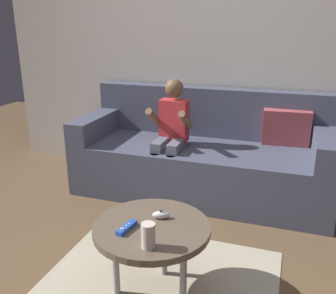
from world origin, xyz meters
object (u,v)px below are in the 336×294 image
(soda_can, at_px, (148,236))
(nunchuk_white, at_px, (161,215))
(coffee_table, at_px, (152,232))
(game_remote_blue_near_edge, at_px, (127,228))
(person_seated_on_couch, at_px, (171,132))
(couch, at_px, (203,158))

(soda_can, bearing_deg, nunchuk_white, 97.69)
(coffee_table, xyz_separation_m, game_remote_blue_near_edge, (-0.10, -0.08, 0.05))
(soda_can, bearing_deg, person_seated_on_couch, 104.27)
(nunchuk_white, bearing_deg, coffee_table, -104.66)
(person_seated_on_couch, relative_size, coffee_table, 1.63)
(couch, bearing_deg, nunchuk_white, -86.30)
(person_seated_on_couch, bearing_deg, couch, 37.99)
(nunchuk_white, bearing_deg, person_seated_on_couch, 105.80)
(coffee_table, height_order, soda_can, soda_can)
(person_seated_on_couch, bearing_deg, game_remote_blue_near_edge, -81.35)
(coffee_table, bearing_deg, nunchuk_white, 75.34)
(game_remote_blue_near_edge, bearing_deg, couch, 88.53)
(nunchuk_white, bearing_deg, couch, 93.70)
(person_seated_on_couch, bearing_deg, nunchuk_white, -74.20)
(person_seated_on_couch, distance_m, soda_can, 1.43)
(couch, xyz_separation_m, nunchuk_white, (0.08, -1.30, 0.14))
(game_remote_blue_near_edge, relative_size, nunchuk_white, 1.45)
(game_remote_blue_near_edge, distance_m, nunchuk_white, 0.20)
(couch, height_order, nunchuk_white, couch)
(person_seated_on_couch, height_order, nunchuk_white, person_seated_on_couch)
(couch, bearing_deg, soda_can, -85.61)
(couch, distance_m, soda_can, 1.58)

